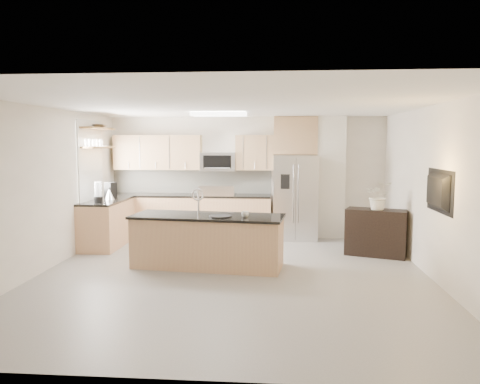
# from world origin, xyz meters

# --- Properties ---
(floor) EXTENTS (6.50, 6.50, 0.00)m
(floor) POSITION_xyz_m (0.00, 0.00, 0.00)
(floor) COLOR #989591
(floor) RESTS_ON ground
(ceiling) EXTENTS (6.00, 6.50, 0.02)m
(ceiling) POSITION_xyz_m (0.00, 0.00, 2.60)
(ceiling) COLOR white
(ceiling) RESTS_ON wall_back
(wall_back) EXTENTS (6.00, 0.02, 2.60)m
(wall_back) POSITION_xyz_m (0.00, 3.25, 1.30)
(wall_back) COLOR silver
(wall_back) RESTS_ON floor
(wall_front) EXTENTS (6.00, 0.02, 2.60)m
(wall_front) POSITION_xyz_m (0.00, -3.25, 1.30)
(wall_front) COLOR silver
(wall_front) RESTS_ON floor
(wall_left) EXTENTS (0.02, 6.50, 2.60)m
(wall_left) POSITION_xyz_m (-3.00, 0.00, 1.30)
(wall_left) COLOR silver
(wall_left) RESTS_ON floor
(wall_right) EXTENTS (0.02, 6.50, 2.60)m
(wall_right) POSITION_xyz_m (3.00, 0.00, 1.30)
(wall_right) COLOR silver
(wall_right) RESTS_ON floor
(back_counter) EXTENTS (3.55, 0.66, 1.44)m
(back_counter) POSITION_xyz_m (-1.23, 2.93, 0.47)
(back_counter) COLOR tan
(back_counter) RESTS_ON floor
(left_counter) EXTENTS (0.66, 1.50, 0.92)m
(left_counter) POSITION_xyz_m (-2.67, 1.85, 0.46)
(left_counter) COLOR tan
(left_counter) RESTS_ON floor
(range) EXTENTS (0.76, 0.64, 1.14)m
(range) POSITION_xyz_m (-0.60, 2.92, 0.47)
(range) COLOR black
(range) RESTS_ON floor
(upper_cabinets) EXTENTS (3.50, 0.33, 0.75)m
(upper_cabinets) POSITION_xyz_m (-1.30, 3.09, 1.83)
(upper_cabinets) COLOR tan
(upper_cabinets) RESTS_ON wall_back
(microwave) EXTENTS (0.76, 0.40, 0.40)m
(microwave) POSITION_xyz_m (-0.60, 3.04, 1.63)
(microwave) COLOR #BEBDC0
(microwave) RESTS_ON upper_cabinets
(refrigerator) EXTENTS (0.92, 0.78, 1.78)m
(refrigerator) POSITION_xyz_m (1.06, 2.87, 0.89)
(refrigerator) COLOR #BEBDC0
(refrigerator) RESTS_ON floor
(partition_column) EXTENTS (0.60, 0.30, 2.60)m
(partition_column) POSITION_xyz_m (1.82, 3.10, 1.30)
(partition_column) COLOR silver
(partition_column) RESTS_ON floor
(window) EXTENTS (0.04, 1.15, 1.65)m
(window) POSITION_xyz_m (-2.98, 1.85, 1.65)
(window) COLOR white
(window) RESTS_ON wall_left
(shelf_lower) EXTENTS (0.30, 1.20, 0.04)m
(shelf_lower) POSITION_xyz_m (-2.85, 1.95, 1.95)
(shelf_lower) COLOR brown
(shelf_lower) RESTS_ON wall_left
(shelf_upper) EXTENTS (0.30, 1.20, 0.04)m
(shelf_upper) POSITION_xyz_m (-2.85, 1.95, 2.32)
(shelf_upper) COLOR brown
(shelf_upper) RESTS_ON wall_left
(ceiling_fixture) EXTENTS (1.00, 0.50, 0.06)m
(ceiling_fixture) POSITION_xyz_m (-0.40, 1.60, 2.56)
(ceiling_fixture) COLOR white
(ceiling_fixture) RESTS_ON ceiling
(island) EXTENTS (2.56, 1.18, 1.28)m
(island) POSITION_xyz_m (-0.45, 0.46, 0.43)
(island) COLOR tan
(island) RESTS_ON floor
(credenza) EXTENTS (1.14, 0.77, 0.85)m
(credenza) POSITION_xyz_m (2.47, 1.45, 0.42)
(credenza) COLOR black
(credenza) RESTS_ON floor
(cup) EXTENTS (0.13, 0.13, 0.10)m
(cup) POSITION_xyz_m (0.17, 0.29, 0.90)
(cup) COLOR white
(cup) RESTS_ON island
(platter) EXTENTS (0.37, 0.37, 0.02)m
(platter) POSITION_xyz_m (-0.22, 0.32, 0.87)
(platter) COLOR black
(platter) RESTS_ON island
(blender) EXTENTS (0.17, 0.17, 0.38)m
(blender) POSITION_xyz_m (-2.67, 1.44, 1.09)
(blender) COLOR black
(blender) RESTS_ON left_counter
(kettle) EXTENTS (0.19, 0.19, 0.24)m
(kettle) POSITION_xyz_m (-2.62, 1.90, 1.03)
(kettle) COLOR #BEBDC0
(kettle) RESTS_ON left_counter
(coffee_maker) EXTENTS (0.23, 0.25, 0.32)m
(coffee_maker) POSITION_xyz_m (-2.69, 2.16, 1.07)
(coffee_maker) COLOR black
(coffee_maker) RESTS_ON left_counter
(bowl) EXTENTS (0.36, 0.36, 0.09)m
(bowl) POSITION_xyz_m (-2.85, 2.08, 2.38)
(bowl) COLOR #BEBDC0
(bowl) RESTS_ON shelf_upper
(flower_vase) EXTENTS (0.73, 0.64, 0.77)m
(flower_vase) POSITION_xyz_m (2.48, 1.38, 1.23)
(flower_vase) COLOR silver
(flower_vase) RESTS_ON credenza
(television) EXTENTS (0.14, 1.08, 0.62)m
(television) POSITION_xyz_m (2.91, -0.20, 1.35)
(television) COLOR black
(television) RESTS_ON wall_right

